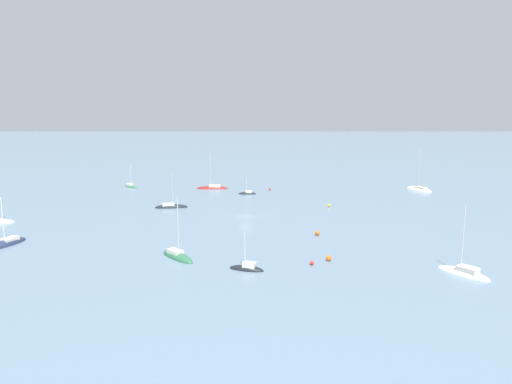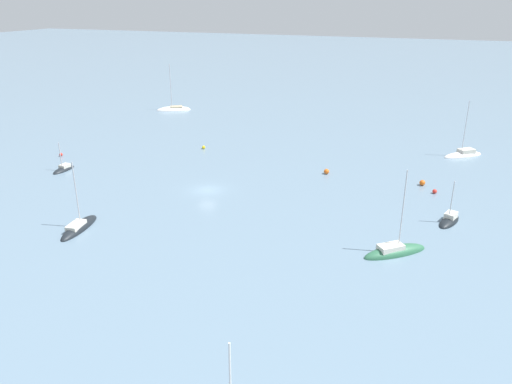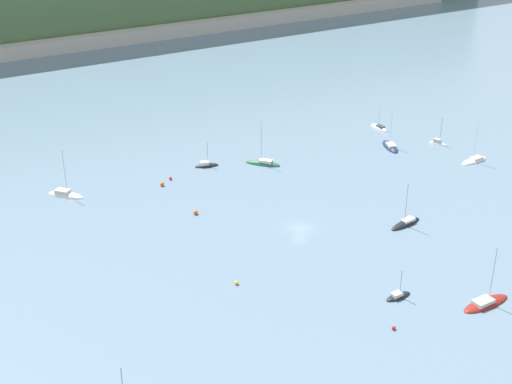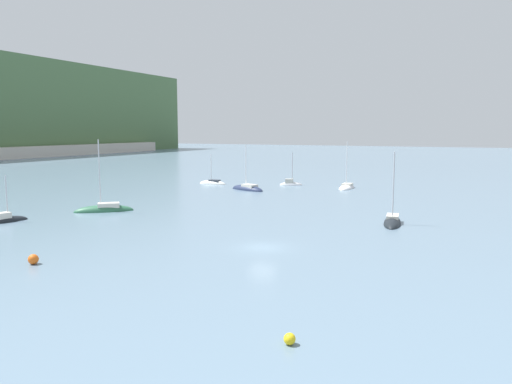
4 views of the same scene
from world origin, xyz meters
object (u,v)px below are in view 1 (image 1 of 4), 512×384
object	(u,v)px
mooring_buoy_0	(317,233)
mooring_buoy_4	(329,258)
sailboat_7	(178,257)
sailboat_8	(7,244)
sailboat_6	(419,190)
mooring_buoy_2	(312,263)
sailboat_11	(131,187)
mooring_buoy_3	(329,206)
sailboat_0	(464,273)
sailboat_10	(247,194)
sailboat_1	(247,269)
sailboat_9	(213,188)
mooring_buoy_1	(270,189)
sailboat_3	(171,207)

from	to	relation	value
mooring_buoy_0	mooring_buoy_4	distance (m)	14.85
sailboat_7	sailboat_8	xyz separation A→B (m)	(30.32, -7.02, -0.02)
sailboat_6	mooring_buoy_2	world-z (taller)	sailboat_6
sailboat_11	mooring_buoy_2	xyz separation A→B (m)	(-44.62, 68.34, 0.20)
sailboat_8	mooring_buoy_3	xyz separation A→B (m)	(-59.37, -31.32, 0.24)
sailboat_0	sailboat_10	distance (m)	69.64
mooring_buoy_3	sailboat_1	bearing A→B (deg)	67.69
sailboat_6	sailboat_10	world-z (taller)	sailboat_6
sailboat_7	sailboat_0	bearing A→B (deg)	38.94
sailboat_0	mooring_buoy_4	world-z (taller)	sailboat_0
mooring_buoy_2	sailboat_6	bearing A→B (deg)	-119.50
sailboat_7	sailboat_10	xyz separation A→B (m)	(-9.70, -54.45, -0.00)
sailboat_9	mooring_buoy_3	size ratio (longest dim) A/B	16.57
sailboat_1	mooring_buoy_1	bearing A→B (deg)	-76.64
mooring_buoy_0	mooring_buoy_2	distance (m)	16.99
sailboat_7	sailboat_11	distance (m)	69.24
sailboat_7	sailboat_10	world-z (taller)	sailboat_7
sailboat_9	sailboat_10	xyz separation A→B (m)	(-9.99, 8.38, -0.01)
sailboat_6	mooring_buoy_2	xyz separation A→B (m)	(36.17, 63.95, 0.26)
sailboat_9	mooring_buoy_1	size ratio (longest dim) A/B	17.38
sailboat_7	mooring_buoy_4	world-z (taller)	sailboat_7
sailboat_9	sailboat_11	size ratio (longest dim) A/B	1.45
sailboat_11	sailboat_7	bearing A→B (deg)	-24.14
sailboat_11	mooring_buoy_0	size ratio (longest dim) A/B	8.47
sailboat_9	sailboat_10	distance (m)	13.04
sailboat_1	sailboat_8	world-z (taller)	sailboat_8
sailboat_1	sailboat_3	bearing A→B (deg)	-49.12
sailboat_10	sailboat_1	bearing A→B (deg)	91.35
sailboat_1	sailboat_7	size ratio (longest dim) A/B	0.59
mooring_buoy_2	sailboat_9	bearing A→B (deg)	-72.39
sailboat_11	sailboat_0	bearing A→B (deg)	-2.06
sailboat_3	sailboat_8	size ratio (longest dim) A/B	1.00
sailboat_6	sailboat_7	size ratio (longest dim) A/B	1.15
sailboat_10	sailboat_7	bearing A→B (deg)	79.97
sailboat_9	mooring_buoy_4	distance (m)	68.54
sailboat_9	sailboat_7	bearing A→B (deg)	91.18
sailboat_6	sailboat_8	distance (m)	102.35
sailboat_1	sailboat_9	size ratio (longest dim) A/B	0.60
sailboat_6	sailboat_8	world-z (taller)	sailboat_6
sailboat_11	mooring_buoy_1	distance (m)	39.96
sailboat_3	mooring_buoy_2	bearing A→B (deg)	-63.29
mooring_buoy_4	mooring_buoy_2	bearing A→B (deg)	34.34
mooring_buoy_0	sailboat_9	bearing A→B (deg)	-64.34
sailboat_6	sailboat_9	bearing A→B (deg)	56.41
sailboat_1	mooring_buoy_0	world-z (taller)	sailboat_1
sailboat_7	sailboat_1	bearing A→B (deg)	22.13
sailboat_11	mooring_buoy_2	size ratio (longest dim) A/B	11.21
sailboat_3	mooring_buoy_3	distance (m)	36.58
sailboat_0	mooring_buoy_1	xyz separation A→B (m)	(26.05, -67.62, 0.17)
sailboat_1	sailboat_11	world-z (taller)	sailboat_11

